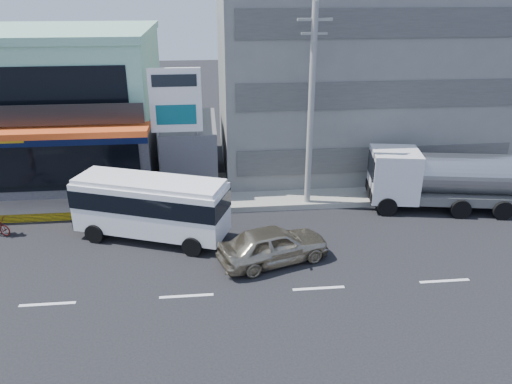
% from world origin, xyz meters
% --- Properties ---
extents(ground, '(120.00, 120.00, 0.00)m').
position_xyz_m(ground, '(0.00, 0.00, 0.00)').
color(ground, black).
rests_on(ground, ground).
extents(sidewalk, '(70.00, 5.00, 0.30)m').
position_xyz_m(sidewalk, '(5.00, 9.50, 0.15)').
color(sidewalk, gray).
rests_on(sidewalk, ground).
extents(shop_building, '(12.40, 11.70, 8.00)m').
position_xyz_m(shop_building, '(-8.00, 13.95, 4.00)').
color(shop_building, '#3F3F44').
rests_on(shop_building, ground).
extents(concrete_building, '(16.00, 12.00, 14.00)m').
position_xyz_m(concrete_building, '(10.00, 15.00, 7.00)').
color(concrete_building, gray).
rests_on(concrete_building, ground).
extents(gap_structure, '(3.00, 6.00, 3.50)m').
position_xyz_m(gap_structure, '(0.00, 12.00, 1.75)').
color(gap_structure, '#3F3F44').
rests_on(gap_structure, ground).
extents(satellite_dish, '(1.50, 1.50, 0.15)m').
position_xyz_m(satellite_dish, '(0.00, 11.00, 3.58)').
color(satellite_dish, slate).
rests_on(satellite_dish, gap_structure).
extents(billboard, '(2.60, 0.18, 6.90)m').
position_xyz_m(billboard, '(-0.50, 9.20, 4.93)').
color(billboard, gray).
rests_on(billboard, ground).
extents(utility_pole_near, '(1.60, 0.30, 10.00)m').
position_xyz_m(utility_pole_near, '(6.00, 7.40, 5.15)').
color(utility_pole_near, '#999993').
rests_on(utility_pole_near, ground).
extents(minibus, '(7.13, 4.43, 2.85)m').
position_xyz_m(minibus, '(-1.61, 4.77, 1.70)').
color(minibus, white).
rests_on(minibus, ground).
extents(sedan, '(4.95, 3.18, 1.57)m').
position_xyz_m(sedan, '(3.54, 2.14, 0.78)').
color(sedan, tan).
rests_on(sedan, ground).
extents(tanker_truck, '(7.96, 3.61, 3.03)m').
position_xyz_m(tanker_truck, '(12.64, 6.56, 1.63)').
color(tanker_truck, silver).
rests_on(tanker_truck, ground).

